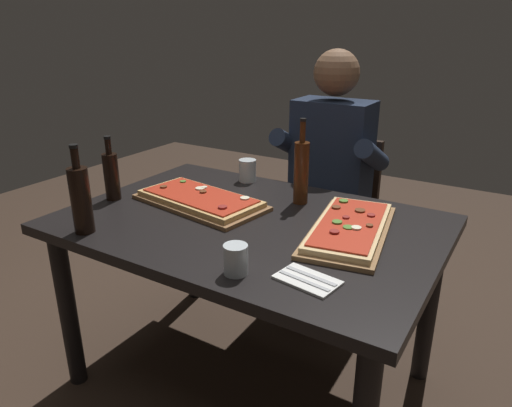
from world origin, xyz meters
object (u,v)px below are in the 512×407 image
object	(u,v)px
pizza_rectangular_front	(200,200)
diner_chair	(334,211)
seated_diner	(328,171)
pizza_rectangular_left	(350,228)
wine_bottle_dark	(111,175)
vinegar_bottle_green	(81,199)
oil_bottle_amber	(301,171)
tumbler_far_side	(248,172)
tumbler_near_camera	(236,259)
dining_table	(249,243)

from	to	relation	value
pizza_rectangular_front	diner_chair	bearing A→B (deg)	72.19
diner_chair	seated_diner	bearing A→B (deg)	-90.00
pizza_rectangular_front	pizza_rectangular_left	world-z (taller)	same
wine_bottle_dark	seated_diner	distance (m)	1.05
wine_bottle_dark	diner_chair	size ratio (longest dim) A/B	0.31
vinegar_bottle_green	diner_chair	world-z (taller)	vinegar_bottle_green
wine_bottle_dark	vinegar_bottle_green	xyz separation A→B (m)	(0.17, -0.29, 0.02)
pizza_rectangular_front	diner_chair	size ratio (longest dim) A/B	0.67
oil_bottle_amber	tumbler_far_side	size ratio (longest dim) A/B	3.37
pizza_rectangular_front	tumbler_near_camera	distance (m)	0.60
dining_table	seated_diner	bearing A→B (deg)	89.70
seated_diner	dining_table	bearing A→B (deg)	-90.30
tumbler_far_side	seated_diner	xyz separation A→B (m)	(0.26, 0.34, -0.04)
diner_chair	vinegar_bottle_green	bearing A→B (deg)	-109.43
pizza_rectangular_front	wine_bottle_dark	size ratio (longest dim) A/B	2.16
oil_bottle_amber	seated_diner	world-z (taller)	seated_diner
dining_table	tumbler_near_camera	distance (m)	0.44
wine_bottle_dark	tumbler_far_side	distance (m)	0.62
vinegar_bottle_green	diner_chair	distance (m)	1.38
pizza_rectangular_left	vinegar_bottle_green	xyz separation A→B (m)	(-0.81, -0.48, 0.11)
dining_table	tumbler_near_camera	bearing A→B (deg)	-62.98
pizza_rectangular_front	oil_bottle_amber	xyz separation A→B (m)	(0.34, 0.23, 0.12)
vinegar_bottle_green	tumbler_near_camera	bearing A→B (deg)	2.99
pizza_rectangular_front	wine_bottle_dark	xyz separation A→B (m)	(-0.35, -0.14, 0.09)
vinegar_bottle_green	seated_diner	distance (m)	1.22
tumbler_far_side	diner_chair	xyz separation A→B (m)	(0.26, 0.46, -0.30)
tumbler_far_side	diner_chair	world-z (taller)	diner_chair
pizza_rectangular_left	tumbler_near_camera	distance (m)	0.49
pizza_rectangular_left	wine_bottle_dark	world-z (taller)	wine_bottle_dark
pizza_rectangular_left	tumbler_near_camera	xyz separation A→B (m)	(-0.18, -0.45, 0.03)
dining_table	tumbler_far_side	size ratio (longest dim) A/B	13.46
tumbler_near_camera	tumbler_far_side	world-z (taller)	tumbler_far_side
wine_bottle_dark	vinegar_bottle_green	bearing A→B (deg)	-59.41
vinegar_bottle_green	diner_chair	xyz separation A→B (m)	(0.44, 1.25, -0.38)
tumbler_far_side	pizza_rectangular_left	bearing A→B (deg)	-26.41
diner_chair	wine_bottle_dark	bearing A→B (deg)	-122.58
pizza_rectangular_front	oil_bottle_amber	size ratio (longest dim) A/B	1.67
tumbler_far_side	tumbler_near_camera	bearing A→B (deg)	-59.60
pizza_rectangular_left	vinegar_bottle_green	bearing A→B (deg)	-149.00
wine_bottle_dark	tumbler_near_camera	bearing A→B (deg)	-17.99
seated_diner	pizza_rectangular_left	bearing A→B (deg)	-60.80
wine_bottle_dark	tumbler_near_camera	xyz separation A→B (m)	(0.80, -0.26, -0.06)
seated_diner	tumbler_far_side	bearing A→B (deg)	-128.06
oil_bottle_amber	tumbler_far_side	xyz separation A→B (m)	(-0.34, 0.13, -0.09)
wine_bottle_dark	oil_bottle_amber	size ratio (longest dim) A/B	0.77
pizza_rectangular_front	pizza_rectangular_left	distance (m)	0.63
dining_table	pizza_rectangular_left	bearing A→B (deg)	13.02
dining_table	vinegar_bottle_green	size ratio (longest dim) A/B	4.40
dining_table	oil_bottle_amber	distance (m)	0.36
dining_table	pizza_rectangular_left	distance (m)	0.39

